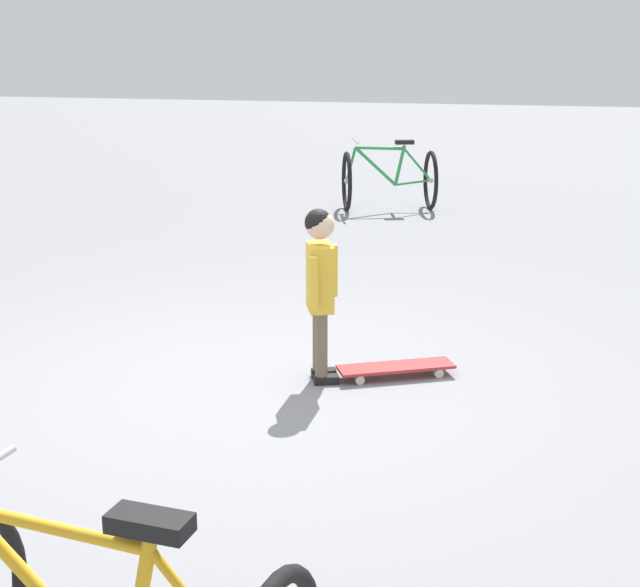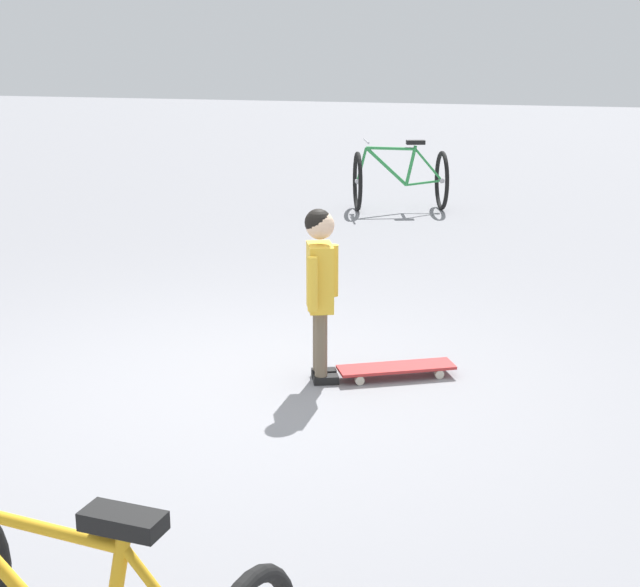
{
  "view_description": "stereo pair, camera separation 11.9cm",
  "coord_description": "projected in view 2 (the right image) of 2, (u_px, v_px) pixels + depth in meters",
  "views": [
    {
      "loc": [
        -4.94,
        -1.78,
        2.02
      ],
      "look_at": [
        0.27,
        -0.46,
        0.55
      ],
      "focal_mm": 52.63,
      "sensor_mm": 36.0,
      "label": 1
    },
    {
      "loc": [
        -4.91,
        -1.89,
        2.02
      ],
      "look_at": [
        0.27,
        -0.46,
        0.55
      ],
      "focal_mm": 52.63,
      "sensor_mm": 36.0,
      "label": 2
    }
  ],
  "objects": [
    {
      "name": "ground_plane",
      "position": [
        233.0,
        389.0,
        5.58
      ],
      "size": [
        50.0,
        50.0,
        0.0
      ],
      "primitive_type": "plane",
      "color": "gray"
    },
    {
      "name": "child_person",
      "position": [
        320.0,
        276.0,
        5.55
      ],
      "size": [
        0.41,
        0.24,
        1.06
      ],
      "color": "brown",
      "rests_on": "ground"
    },
    {
      "name": "skateboard",
      "position": [
        396.0,
        368.0,
        5.75
      ],
      "size": [
        0.5,
        0.73,
        0.07
      ],
      "color": "#B22D2D",
      "rests_on": "ground"
    },
    {
      "name": "bicycle_near",
      "position": [
        400.0,
        179.0,
        11.24
      ],
      "size": [
        1.02,
        1.24,
        0.85
      ],
      "color": "black",
      "rests_on": "ground"
    }
  ]
}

